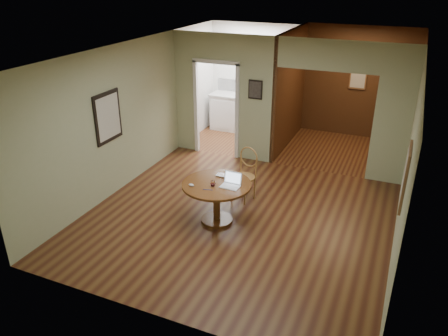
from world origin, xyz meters
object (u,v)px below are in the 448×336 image
at_px(dining_table, 217,193).
at_px(chair, 245,171).
at_px(open_laptop, 231,182).
at_px(closed_laptop, 225,177).

height_order(dining_table, chair, chair).
bearing_deg(chair, open_laptop, -68.02).
height_order(open_laptop, closed_laptop, open_laptop).
bearing_deg(open_laptop, closed_laptop, 134.68).
height_order(dining_table, open_laptop, open_laptop).
bearing_deg(chair, dining_table, -83.18).
distance_m(dining_table, chair, 0.96).
distance_m(chair, closed_laptop, 0.73).
relative_size(open_laptop, closed_laptop, 0.88).
height_order(chair, open_laptop, chair).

